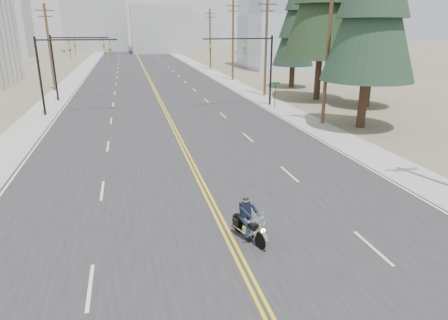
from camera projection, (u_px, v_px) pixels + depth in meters
The scene contains 20 objects.
road at pixel (145, 71), 74.51m from camera, with size 20.00×200.00×0.01m, color #303033.
sidewalk_left at pixel (80, 72), 71.96m from camera, with size 3.00×200.00×0.01m, color #A5A5A0.
sidewalk_right at pixel (205, 69), 77.06m from camera, with size 3.00×200.00×0.01m, color #A5A5A0.
traffic_mast_left at pixel (62, 60), 35.91m from camera, with size 7.10×0.26×7.00m.
traffic_mast_right at pixel (252, 57), 39.89m from camera, with size 7.10×0.26×7.00m.
traffic_mast_far at pixel (69, 55), 43.23m from camera, with size 6.10×0.26×7.00m.
street_sign at pixel (275, 91), 39.44m from camera, with size 0.90×0.06×2.62m.
utility_pole_b at pixel (328, 51), 32.04m from camera, with size 2.20×0.30×11.50m.
utility_pole_c at pixel (266, 46), 45.95m from camera, with size 2.20×0.30×11.00m.
utility_pole_d at pixel (233, 40), 59.71m from camera, with size 2.20×0.30×11.50m.
utility_pole_e at pixel (210, 38), 75.46m from camera, with size 2.20×0.30×11.00m.
utility_pole_left at pixel (49, 46), 49.71m from camera, with size 2.20×0.30×10.50m.
glass_building at pixel (307, 15), 78.43m from camera, with size 24.00×16.00×20.00m, color #9EB5CC.
haze_bldg_b at pixel (161, 30), 124.78m from camera, with size 18.00×14.00×14.00m, color #ADB2B7.
haze_bldg_c at pixel (274, 23), 117.41m from camera, with size 16.00×12.00×18.00m, color #B7BCC6.
haze_bldg_d at pixel (95, 10), 132.28m from camera, with size 20.00×15.00×26.00m, color #ADB2B7.
haze_bldg_e at pixel (200, 32), 151.93m from camera, with size 14.00×14.00×12.00m, color #B7BCC6.
motorcyclist at pixel (250, 220), 15.09m from camera, with size 0.92×2.14×1.67m, color black, non-canonical shape.
conifer_mid at pixel (377, 7), 38.07m from camera, with size 6.25×6.25×16.66m.
conifer_far at pixel (295, 23), 51.68m from camera, with size 5.38×5.38×14.42m.
Camera 1 is at (-3.38, -7.31, 7.78)m, focal length 32.00 mm.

